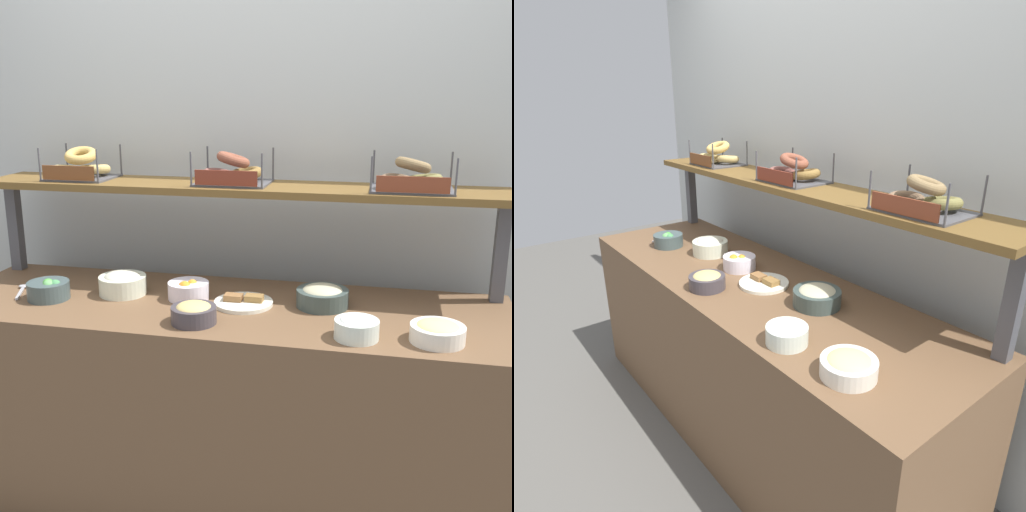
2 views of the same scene
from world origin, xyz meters
TOP-DOWN VIEW (x-y plane):
  - ground_plane at (0.00, 0.00)m, footprint 8.00×8.00m
  - back_wall at (0.00, 0.55)m, footprint 3.42×0.06m
  - deli_counter at (0.00, 0.00)m, footprint 2.22×0.70m
  - shelf_riser_left at (-1.05, 0.27)m, footprint 0.05×0.05m
  - shelf_riser_right at (1.05, 0.27)m, footprint 0.05×0.05m
  - upper_shelf at (0.00, 0.27)m, footprint 2.18×0.32m
  - bowl_potato_salad at (-0.43, 0.04)m, footprint 0.19×0.19m
  - bowl_hummus at (-0.05, -0.21)m, footprint 0.16×0.16m
  - bowl_veggie_mix at (-0.69, -0.09)m, footprint 0.17×0.17m
  - bowl_fruit_salad at (-0.15, 0.03)m, footprint 0.16×0.16m
  - bowl_egg_salad at (0.80, -0.20)m, footprint 0.18×0.18m
  - bowl_tuna_salad at (0.38, 0.06)m, footprint 0.20×0.20m
  - bowl_cream_cheese at (0.53, -0.23)m, footprint 0.15×0.15m
  - serving_plate_white at (0.08, 0.02)m, footprint 0.23×0.23m
  - serving_spoon_near_plate at (-0.85, -0.02)m, footprint 0.09×0.17m
  - bagel_basket_sesame at (-0.70, 0.28)m, footprint 0.28×0.26m
  - bagel_basket_cinnamon_raisin at (-0.02, 0.27)m, footprint 0.30×0.25m
  - bagel_basket_poppy at (0.69, 0.26)m, footprint 0.31×0.26m

SIDE VIEW (x-z plane):
  - ground_plane at x=0.00m, z-range 0.00..0.00m
  - deli_counter at x=0.00m, z-range 0.00..0.85m
  - serving_spoon_near_plate at x=-0.85m, z-range 0.85..0.86m
  - serving_plate_white at x=0.08m, z-range 0.84..0.88m
  - bowl_egg_salad at x=0.80m, z-range 0.85..0.92m
  - bowl_fruit_salad at x=-0.15m, z-range 0.85..0.93m
  - bowl_hummus at x=-0.05m, z-range 0.85..0.93m
  - bowl_veggie_mix at x=-0.69m, z-range 0.85..0.93m
  - bowl_cream_cheese at x=0.53m, z-range 0.85..0.93m
  - bowl_tuna_salad at x=0.38m, z-range 0.85..0.94m
  - bowl_potato_salad at x=-0.43m, z-range 0.85..0.95m
  - shelf_riser_left at x=-1.05m, z-range 0.85..1.25m
  - shelf_riser_right at x=1.05m, z-range 0.85..1.25m
  - back_wall at x=0.00m, z-range 0.00..2.40m
  - upper_shelf at x=0.00m, z-range 1.25..1.28m
  - bagel_basket_poppy at x=0.69m, z-range 1.26..1.40m
  - bagel_basket_cinnamon_raisin at x=-0.02m, z-range 1.26..1.40m
  - bagel_basket_sesame at x=-0.70m, z-range 1.26..1.40m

